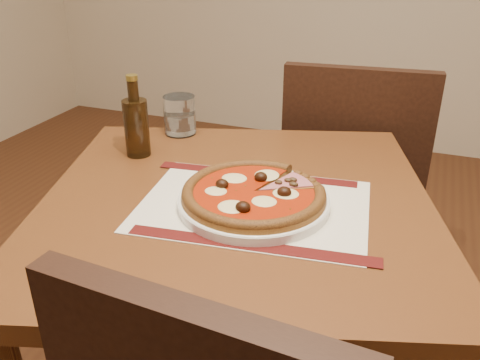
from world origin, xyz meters
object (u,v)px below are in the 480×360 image
Objects in this scene: table at (237,238)px; bottle at (136,125)px; pizza at (254,193)px; plate at (254,201)px; water_glass at (180,115)px; chair_far at (352,179)px.

bottle reaches higher than table.
pizza is 0.38m from bottle.
water_glass is (-0.32, 0.32, 0.04)m from plate.
pizza is 1.44× the size of bottle.
water_glass is at bearing 135.61° from plate.
water_glass is at bearing 135.60° from pizza.
water_glass is at bearing 80.15° from bottle.
water_glass reaches higher than pizza.
table is 0.12m from plate.
pizza is at bearing 75.57° from chair_far.
pizza is 0.45m from water_glass.
bottle is (-0.35, 0.15, 0.05)m from pizza.
table is at bearing -46.47° from water_glass.
table is 3.31× the size of plate.
pizza is at bearing -28.20° from table.
pizza reaches higher than plate.
bottle is at bearing 43.54° from chair_far.
plate is at bearing -22.62° from bottle.
chair_far is 0.62m from water_glass.
water_glass reaches higher than table.
plate is (-0.10, -0.67, 0.24)m from chair_far.
plate is 0.45m from water_glass.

